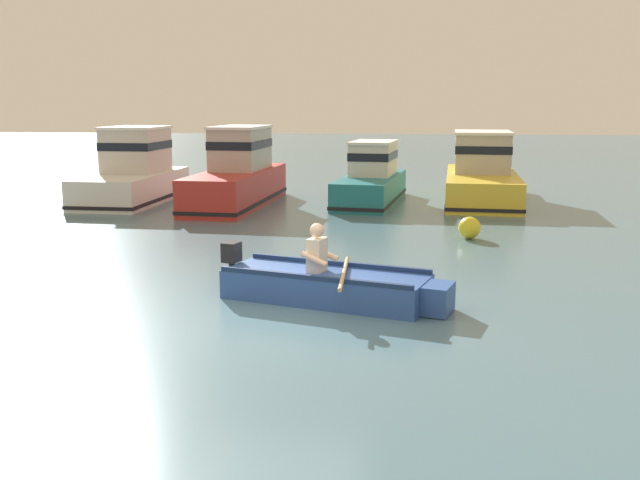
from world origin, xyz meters
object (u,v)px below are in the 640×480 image
at_px(rowboat_with_person, 330,285).
at_px(moored_boat_yellow, 481,175).
at_px(moored_boat_red, 238,176).
at_px(mooring_buoy, 469,228).
at_px(moored_boat_teal, 372,180).
at_px(moored_boat_white, 134,174).

height_order(rowboat_with_person, moored_boat_yellow, moored_boat_yellow).
bearing_deg(moored_boat_red, moored_boat_yellow, 14.34).
bearing_deg(mooring_buoy, moored_boat_red, 143.31).
relative_size(moored_boat_yellow, mooring_buoy, 12.80).
xyz_separation_m(moored_boat_teal, mooring_buoy, (2.39, -5.67, -0.43)).
height_order(moored_boat_red, moored_boat_yellow, moored_boat_red).
bearing_deg(moored_boat_red, mooring_buoy, -36.69).
height_order(moored_boat_red, mooring_buoy, moored_boat_red).
height_order(moored_boat_teal, mooring_buoy, moored_boat_teal).
bearing_deg(mooring_buoy, moored_boat_white, 152.08).
distance_m(rowboat_with_person, moored_boat_red, 10.70).
relative_size(moored_boat_red, moored_boat_teal, 1.16).
xyz_separation_m(rowboat_with_person, mooring_buoy, (2.61, 5.34, -0.00)).
relative_size(rowboat_with_person, moored_boat_yellow, 0.58).
distance_m(rowboat_with_person, mooring_buoy, 5.94).
xyz_separation_m(moored_boat_red, moored_boat_yellow, (7.27, 1.86, -0.08)).
height_order(moored_boat_white, moored_boat_yellow, moored_boat_white).
distance_m(moored_boat_red, moored_boat_yellow, 7.51).
relative_size(moored_boat_red, moored_boat_yellow, 0.92).
bearing_deg(rowboat_with_person, moored_boat_yellow, 73.16).
bearing_deg(rowboat_with_person, moored_boat_white, 123.88).
bearing_deg(moored_boat_red, moored_boat_white, 172.98).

